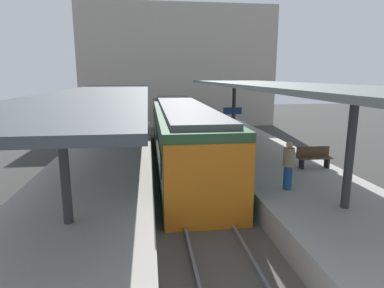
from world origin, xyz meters
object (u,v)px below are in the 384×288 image
commuter_train (182,135)px  platform_bench (314,157)px  passenger_near_bench (288,165)px  platform_sign (232,120)px

commuter_train → platform_bench: 6.55m
passenger_near_bench → platform_sign: bearing=95.4°
platform_bench → passenger_near_bench: passenger_near_bench is taller
platform_sign → passenger_near_bench: 5.52m
platform_sign → platform_bench: bearing=-49.4°
commuter_train → platform_sign: size_ratio=6.94×
commuter_train → platform_sign: bearing=-27.5°
platform_sign → commuter_train: bearing=152.5°
platform_sign → passenger_near_bench: platform_sign is taller
commuter_train → passenger_near_bench: bearing=-67.1°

